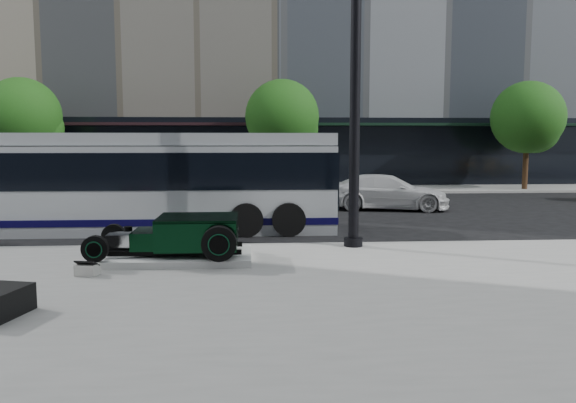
{
  "coord_description": "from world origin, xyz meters",
  "views": [
    {
      "loc": [
        -0.6,
        -16.04,
        2.73
      ],
      "look_at": [
        0.31,
        -2.15,
        1.2
      ],
      "focal_mm": 35.0,
      "sensor_mm": 36.0,
      "label": 1
    }
  ],
  "objects": [
    {
      "name": "white_sedan",
      "position": [
        4.73,
        5.62,
        0.69
      ],
      "size": [
        5.02,
        2.81,
        1.37
      ],
      "primitive_type": "imported",
      "rotation": [
        0.0,
        0.0,
        1.37
      ],
      "color": "silver",
      "rests_on": "ground"
    },
    {
      "name": "ground",
      "position": [
        0.0,
        0.0,
        0.0
      ],
      "size": [
        120.0,
        120.0,
        0.0
      ],
      "primitive_type": "plane",
      "color": "black",
      "rests_on": "ground"
    },
    {
      "name": "sidewalk_far",
      "position": [
        0.0,
        14.0,
        0.06
      ],
      "size": [
        70.0,
        4.0,
        0.12
      ],
      "primitive_type": "cube",
      "color": "gray",
      "rests_on": "ground"
    },
    {
      "name": "info_plaque",
      "position": [
        -3.79,
        -5.16,
        0.24
      ],
      "size": [
        0.45,
        0.38,
        0.31
      ],
      "color": "silver",
      "rests_on": "sidewalk_near"
    },
    {
      "name": "street_trees",
      "position": [
        1.15,
        13.07,
        3.77
      ],
      "size": [
        29.8,
        3.8,
        5.7
      ],
      "color": "black",
      "rests_on": "sidewalk_far"
    },
    {
      "name": "lamppost",
      "position": [
        1.9,
        -2.51,
        4.01
      ],
      "size": [
        0.46,
        0.46,
        8.41
      ],
      "color": "black",
      "rests_on": "sidewalk_near"
    },
    {
      "name": "hot_rod",
      "position": [
        -1.99,
        -3.87,
        0.7
      ],
      "size": [
        3.22,
        2.0,
        0.81
      ],
      "color": "black",
      "rests_on": "display_plinth"
    },
    {
      "name": "display_plinth",
      "position": [
        -2.32,
        -3.87,
        0.2
      ],
      "size": [
        3.4,
        1.8,
        0.15
      ],
      "primitive_type": "cube",
      "color": "silver",
      "rests_on": "sidewalk_near"
    },
    {
      "name": "transit_bus",
      "position": [
        -4.14,
        0.99,
        1.49
      ],
      "size": [
        12.12,
        2.88,
        2.92
      ],
      "color": "silver",
      "rests_on": "ground"
    },
    {
      "name": "sidewalk_near",
      "position": [
        0.0,
        -10.5,
        0.06
      ],
      "size": [
        70.0,
        17.0,
        0.12
      ],
      "primitive_type": "cube",
      "color": "gray",
      "rests_on": "ground"
    }
  ]
}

